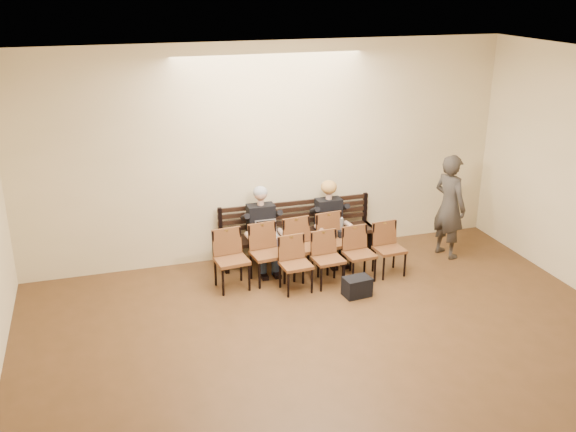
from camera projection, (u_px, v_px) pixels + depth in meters
name	position (u px, v px, depth m)	size (l,w,h in m)	color
room_walls	(385.00, 181.00, 6.23)	(8.02, 10.01, 3.51)	#FAE5B3
bench	(299.00, 246.00, 10.60)	(2.60, 0.90, 0.45)	black
seated_man	(263.00, 229.00, 10.17)	(0.53, 0.74, 1.28)	black
seated_woman	(330.00, 224.00, 10.50)	(0.52, 0.72, 1.20)	black
laptop	(269.00, 238.00, 9.99)	(0.34, 0.27, 0.25)	silver
water_bottle	(341.00, 230.00, 10.34)	(0.06, 0.06, 0.21)	silver
bag	(357.00, 287.00, 9.37)	(0.39, 0.27, 0.29)	black
passerby	(450.00, 199.00, 10.46)	(0.73, 0.48, 2.00)	#342F2A
chair_row_front	(285.00, 251.00, 9.82)	(2.18, 0.49, 0.90)	brown
chair_row_back	(344.00, 257.00, 9.71)	(2.00, 0.45, 0.82)	brown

